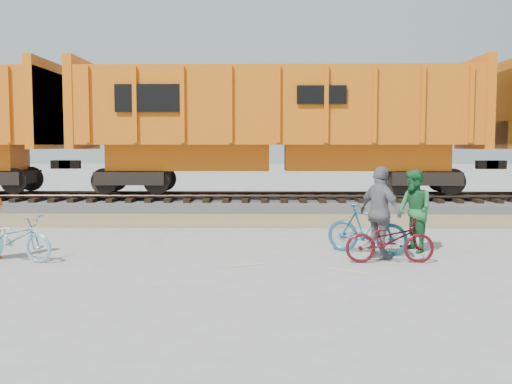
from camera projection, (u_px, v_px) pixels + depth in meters
The scene contains 10 objects.
ground at pixel (296, 257), 11.24m from camera, with size 120.00×120.00×0.00m, color #9E9E99.
gravel_strip at pixel (286, 221), 16.72m from camera, with size 120.00×3.00×0.02m, color #95875C.
ballast_bed at pixel (283, 204), 20.20m from camera, with size 120.00×4.00×0.30m, color slate.
track at pixel (283, 195), 20.17m from camera, with size 120.00×2.60×0.24m.
hopper_car_center at pixel (277, 123), 19.97m from camera, with size 14.00×3.13×4.65m.
bicycle_blue at pixel (15, 238), 10.86m from camera, with size 0.58×1.67×0.88m, color #73B3CB.
bicycle_teal at pixel (367, 229), 11.60m from camera, with size 0.48×1.68×1.01m, color #195B7B.
bicycle_maroon at pixel (390, 240), 10.66m from camera, with size 0.57×1.65×0.87m, color #540E16.
person_man at pixel (414, 211), 11.75m from camera, with size 0.83×0.65×1.71m, color #226D37.
person_woman at pixel (380, 213), 11.02m from camera, with size 1.06×0.44×1.80m, color slate.
Camera 1 is at (-0.60, -11.11, 2.18)m, focal length 40.00 mm.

